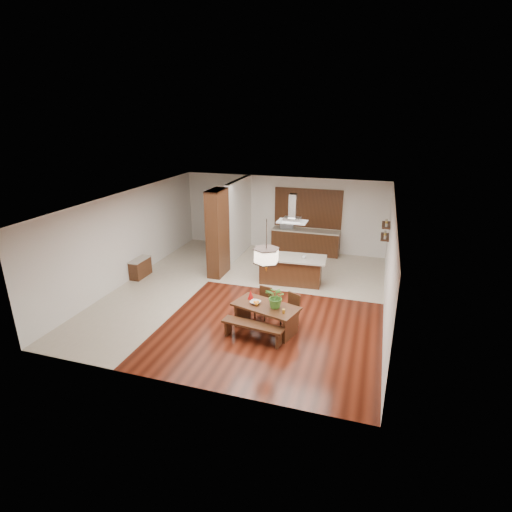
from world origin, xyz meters
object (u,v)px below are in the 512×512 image
(fruit_bowl, at_px, (255,302))
(range_hood, at_px, (293,208))
(dining_table, at_px, (266,312))
(microwave, at_px, (286,225))
(foliage_plant, at_px, (276,297))
(island_cup, at_px, (304,257))
(dining_chair_right, at_px, (290,311))
(kitchen_island, at_px, (291,269))
(hallway_console, at_px, (140,268))
(pendant_lantern, at_px, (266,246))
(dining_chair_left, at_px, (263,303))
(dining_bench, at_px, (253,332))

(fruit_bowl, xyz_separation_m, range_hood, (0.23, 3.05, 1.75))
(dining_table, relative_size, microwave, 3.51)
(foliage_plant, bearing_deg, island_cup, 88.25)
(dining_chair_right, xyz_separation_m, fruit_bowl, (-0.81, -0.34, 0.28))
(foliage_plant, distance_m, fruit_bowl, 0.61)
(kitchen_island, height_order, island_cup, island_cup)
(dining_chair_right, xyz_separation_m, range_hood, (-0.58, 2.71, 2.03))
(hallway_console, height_order, pendant_lantern, pendant_lantern)
(hallway_console, bearing_deg, range_hood, 11.42)
(microwave, bearing_deg, foliage_plant, -98.60)
(dining_chair_left, bearing_deg, hallway_console, 174.97)
(hallway_console, height_order, microwave, microwave)
(pendant_lantern, bearing_deg, dining_table, 0.00)
(dining_chair_left, relative_size, island_cup, 7.13)
(hallway_console, distance_m, dining_bench, 5.48)
(pendant_lantern, distance_m, kitchen_island, 3.55)
(dining_bench, bearing_deg, microwave, 96.54)
(hallway_console, xyz_separation_m, dining_bench, (4.79, -2.65, -0.10))
(fruit_bowl, relative_size, island_cup, 2.24)
(fruit_bowl, bearing_deg, range_hood, 85.64)
(dining_table, height_order, dining_chair_left, dining_chair_left)
(dining_chair_left, height_order, range_hood, range_hood)
(foliage_plant, bearing_deg, dining_chair_left, 130.40)
(microwave, bearing_deg, dining_table, -101.05)
(pendant_lantern, xyz_separation_m, island_cup, (0.37, 3.00, -1.29))
(foliage_plant, distance_m, microwave, 6.23)
(fruit_bowl, bearing_deg, dining_chair_left, 87.11)
(island_cup, bearing_deg, dining_chair_right, -86.48)
(kitchen_island, relative_size, island_cup, 19.19)
(dining_table, height_order, fruit_bowl, fruit_bowl)
(island_cup, bearing_deg, foliage_plant, -91.75)
(dining_chair_left, height_order, microwave, microwave)
(kitchen_island, bearing_deg, dining_chair_left, -98.51)
(dining_table, distance_m, foliage_plant, 0.54)
(range_hood, bearing_deg, island_cup, -10.44)
(island_cup, bearing_deg, pendant_lantern, -96.98)
(fruit_bowl, distance_m, kitchen_island, 3.06)
(fruit_bowl, xyz_separation_m, island_cup, (0.65, 2.97, 0.25))
(fruit_bowl, relative_size, microwave, 0.52)
(fruit_bowl, bearing_deg, dining_table, -5.49)
(pendant_lantern, relative_size, foliage_plant, 2.31)
(range_hood, bearing_deg, kitchen_island, -90.00)
(dining_table, xyz_separation_m, dining_bench, (-0.16, -0.57, -0.28))
(dining_bench, height_order, dining_chair_right, dining_chair_right)
(pendant_lantern, distance_m, microwave, 6.26)
(dining_table, bearing_deg, pendant_lantern, 0.00)
(dining_bench, distance_m, microwave, 6.75)
(dining_chair_right, height_order, foliage_plant, foliage_plant)
(fruit_bowl, bearing_deg, foliage_plant, -5.93)
(island_cup, height_order, microwave, microwave)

